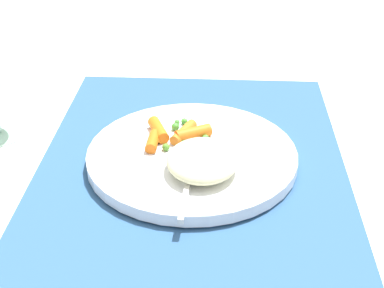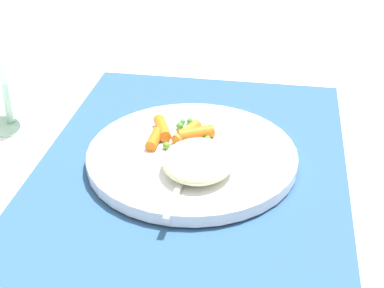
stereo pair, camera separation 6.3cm
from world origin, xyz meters
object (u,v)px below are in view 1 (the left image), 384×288
at_px(carrot_portion, 174,133).
at_px(fork, 190,158).
at_px(plate, 192,156).
at_px(rice_mound, 202,160).

xyz_separation_m(carrot_portion, fork, (-0.05, -0.02, -0.00)).
relative_size(plate, rice_mound, 2.76).
relative_size(rice_mound, carrot_portion, 1.08).
xyz_separation_m(rice_mound, carrot_portion, (0.07, 0.04, -0.01)).
bearing_deg(carrot_portion, plate, -139.51).
bearing_deg(plate, rice_mound, -161.22).
xyz_separation_m(plate, rice_mound, (-0.04, -0.01, 0.02)).
height_order(plate, fork, fork).
relative_size(plate, carrot_portion, 2.98).
height_order(carrot_portion, fork, carrot_portion).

